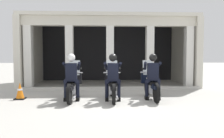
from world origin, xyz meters
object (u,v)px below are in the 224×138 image
object	(u,v)px
motorcycle_center	(112,85)
traffic_cone_flank	(20,91)
motorcycle_left	(73,85)
police_officer_right	(153,73)
police_officer_left	(72,73)
police_officer_center	(113,73)
motorcycle_right	(151,84)

from	to	relation	value
motorcycle_center	traffic_cone_flank	distance (m)	3.23
motorcycle_left	police_officer_right	bearing A→B (deg)	4.37
motorcycle_center	police_officer_left	bearing A→B (deg)	-161.54
police_officer_left	police_officer_right	size ratio (longest dim) A/B	1.00
police_officer_left	police_officer_center	xyz separation A→B (m)	(1.38, -0.06, 0.00)
motorcycle_right	police_officer_right	xyz separation A→B (m)	(-0.00, -0.28, 0.44)
police_officer_center	police_officer_right	distance (m)	1.38
police_officer_right	motorcycle_left	bearing A→B (deg)	178.06
police_officer_left	police_officer_right	bearing A→B (deg)	10.26
police_officer_left	motorcycle_left	bearing A→B (deg)	98.56
motorcycle_left	traffic_cone_flank	xyz separation A→B (m)	(-1.84, 0.08, -0.21)
police_officer_left	traffic_cone_flank	size ratio (longest dim) A/B	2.69
motorcycle_right	traffic_cone_flank	distance (m)	4.60
police_officer_center	traffic_cone_flank	size ratio (longest dim) A/B	2.69
motorcycle_center	police_officer_right	distance (m)	1.45
motorcycle_right	traffic_cone_flank	bearing A→B (deg)	-177.64
motorcycle_center	traffic_cone_flank	world-z (taller)	motorcycle_center
police_officer_center	police_officer_left	bearing A→B (deg)	-173.25
police_officer_left	motorcycle_center	size ratio (longest dim) A/B	0.78
police_officer_center	motorcycle_right	size ratio (longest dim) A/B	0.78
motorcycle_center	police_officer_center	distance (m)	0.52
motorcycle_left	motorcycle_right	bearing A→B (deg)	10.26
motorcycle_left	police_officer_right	xyz separation A→B (m)	(2.75, -0.21, 0.44)
police_officer_left	police_officer_center	bearing A→B (deg)	6.28
motorcycle_right	police_officer_right	bearing A→B (deg)	-87.74
police_officer_left	motorcycle_right	xyz separation A→B (m)	(2.76, 0.35, -0.44)
police_officer_center	police_officer_right	size ratio (longest dim) A/B	1.00
motorcycle_right	police_officer_right	distance (m)	0.52
motorcycle_left	motorcycle_center	world-z (taller)	same
motorcycle_center	police_officer_right	xyz separation A→B (m)	(1.38, -0.15, 0.44)
motorcycle_right	police_officer_right	world-z (taller)	police_officer_right
police_officer_left	motorcycle_center	bearing A→B (deg)	17.99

